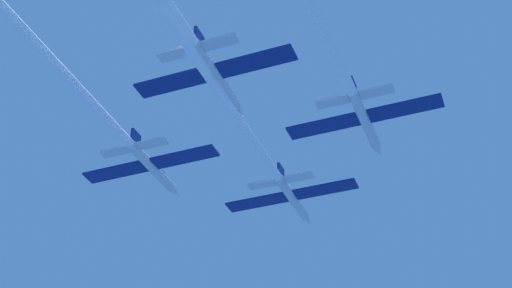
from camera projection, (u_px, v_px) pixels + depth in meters
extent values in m
cylinder|color=silver|center=(292.00, 198.00, 103.10)|extent=(1.28, 11.64, 1.28)
cone|color=silver|center=(308.00, 220.00, 108.56)|extent=(1.25, 2.56, 1.25)
ellipsoid|color=black|center=(298.00, 203.00, 105.37)|extent=(0.90, 2.33, 0.64)
cube|color=navy|center=(257.00, 202.00, 104.16)|extent=(8.85, 2.56, 0.28)
cube|color=navy|center=(325.00, 189.00, 101.14)|extent=(8.85, 2.56, 0.28)
cube|color=navy|center=(281.00, 172.00, 100.40)|extent=(0.34, 2.10, 1.86)
cube|color=silver|center=(262.00, 184.00, 100.12)|extent=(3.98, 1.54, 0.28)
cube|color=silver|center=(299.00, 177.00, 98.55)|extent=(3.98, 1.54, 0.28)
cylinder|color=white|center=(189.00, 48.00, 77.25)|extent=(1.15, 55.53, 1.15)
cylinder|color=silver|center=(152.00, 167.00, 96.32)|extent=(1.28, 11.64, 1.28)
cone|color=silver|center=(176.00, 192.00, 101.79)|extent=(1.25, 2.56, 1.25)
ellipsoid|color=black|center=(161.00, 173.00, 98.60)|extent=(0.90, 2.33, 0.64)
cube|color=navy|center=(116.00, 172.00, 97.38)|extent=(8.85, 2.56, 0.28)
cube|color=navy|center=(185.00, 157.00, 94.37)|extent=(8.85, 2.56, 0.28)
cube|color=navy|center=(136.00, 138.00, 93.63)|extent=(0.34, 2.10, 1.86)
cube|color=silver|center=(115.00, 152.00, 93.35)|extent=(3.98, 1.54, 0.28)
cube|color=silver|center=(152.00, 143.00, 91.78)|extent=(3.98, 1.54, 0.28)
cylinder|color=white|center=(3.00, 8.00, 72.29)|extent=(1.15, 50.83, 1.15)
cylinder|color=silver|center=(365.00, 120.00, 88.38)|extent=(1.28, 11.64, 1.28)
cone|color=silver|center=(378.00, 151.00, 93.84)|extent=(1.25, 2.56, 1.25)
ellipsoid|color=black|center=(369.00, 128.00, 90.66)|extent=(0.90, 2.33, 0.64)
cube|color=navy|center=(323.00, 126.00, 89.44)|extent=(8.85, 2.56, 0.28)
cube|color=navy|center=(405.00, 108.00, 86.43)|extent=(8.85, 2.56, 0.28)
cube|color=navy|center=(354.00, 87.00, 85.69)|extent=(0.34, 2.10, 1.86)
cube|color=silver|center=(332.00, 102.00, 85.40)|extent=(3.98, 1.54, 0.28)
cube|color=silver|center=(377.00, 92.00, 83.84)|extent=(3.98, 1.54, 0.28)
cylinder|color=silver|center=(216.00, 75.00, 81.95)|extent=(1.28, 11.64, 1.28)
cone|color=silver|center=(240.00, 111.00, 87.42)|extent=(1.25, 2.56, 1.25)
ellipsoid|color=black|center=(225.00, 85.00, 84.23)|extent=(0.90, 2.33, 0.64)
cube|color=navy|center=(173.00, 83.00, 83.01)|extent=(8.85, 2.56, 0.28)
cube|color=navy|center=(256.00, 61.00, 80.00)|extent=(8.85, 2.56, 0.28)
cube|color=navy|center=(199.00, 38.00, 79.26)|extent=(0.34, 2.10, 1.86)
cube|color=silver|center=(175.00, 54.00, 78.97)|extent=(3.98, 1.54, 0.28)
cube|color=silver|center=(220.00, 42.00, 77.41)|extent=(3.98, 1.54, 0.28)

